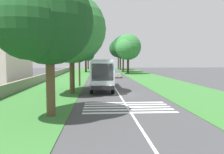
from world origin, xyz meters
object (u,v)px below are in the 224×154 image
at_px(coach_bus, 101,72).
at_px(roadside_tree_right_3, 123,48).
at_px(trailing_car_2, 99,70).
at_px(roadside_tree_left_0, 88,55).
at_px(roadside_tree_left_3, 69,31).
at_px(trailing_car_1, 113,72).
at_px(utility_pole, 79,57).
at_px(roadside_tree_right_2, 127,48).
at_px(roadside_tree_left_1, 45,23).
at_px(trailing_car_0, 116,74).
at_px(roadside_tree_right_0, 120,47).
at_px(trailing_car_3, 111,69).
at_px(roadside_tree_right_1, 118,49).
at_px(roadside_building, 1,59).
at_px(roadside_tree_left_2, 85,47).

xyz_separation_m(coach_bus, roadside_tree_right_3, (38.25, -7.11, 5.09)).
distance_m(trailing_car_2, roadside_tree_left_0, 24.29).
height_order(roadside_tree_left_3, roadside_tree_right_3, roadside_tree_right_3).
bearing_deg(trailing_car_1, utility_pole, 164.05).
bearing_deg(coach_bus, roadside_tree_right_2, -13.93).
xyz_separation_m(roadside_tree_left_0, roadside_tree_right_2, (-29.36, -11.49, 1.24)).
bearing_deg(roadside_tree_left_1, trailing_car_0, -12.86).
distance_m(roadside_tree_right_0, utility_pole, 47.78).
xyz_separation_m(trailing_car_3, roadside_tree_right_1, (13.83, -3.60, 7.11)).
bearing_deg(trailing_car_1, trailing_car_3, -1.27).
relative_size(roadside_tree_left_0, roadside_building, 0.56).
distance_m(trailing_car_2, roadside_tree_left_2, 8.78).
bearing_deg(trailing_car_2, trailing_car_0, -169.00).
height_order(coach_bus, utility_pole, utility_pole).
relative_size(trailing_car_2, trailing_car_3, 1.00).
bearing_deg(trailing_car_2, coach_bus, 179.87).
distance_m(roadside_tree_left_0, roadside_tree_right_0, 15.14).
bearing_deg(trailing_car_3, trailing_car_0, 179.16).
bearing_deg(roadside_tree_left_1, roadside_tree_right_1, -9.08).
height_order(roadside_tree_right_1, roadside_tree_right_3, roadside_tree_right_1).
distance_m(coach_bus, trailing_car_2, 35.38).
distance_m(roadside_tree_left_1, utility_pole, 16.53).
xyz_separation_m(roadside_tree_left_1, roadside_tree_right_0, (62.82, -11.23, 2.20)).
bearing_deg(utility_pole, roadside_tree_left_0, 1.24).
height_order(roadside_tree_right_0, roadside_tree_right_3, roadside_tree_right_0).
relative_size(roadside_tree_right_1, roadside_tree_right_3, 1.05).
height_order(coach_bus, roadside_tree_right_1, roadside_tree_right_1).
bearing_deg(roadside_tree_right_1, roadside_tree_right_2, 179.80).
bearing_deg(roadside_tree_left_1, roadside_tree_left_3, -1.66).
xyz_separation_m(coach_bus, roadside_building, (13.67, 18.06, 1.67)).
relative_size(roadside_tree_left_2, utility_pole, 1.42).
xyz_separation_m(coach_bus, trailing_car_2, (35.35, -0.08, -1.48)).
xyz_separation_m(roadside_tree_left_0, roadside_tree_right_0, (-9.28, -11.66, 2.66)).
bearing_deg(utility_pole, trailing_car_0, -23.00).
xyz_separation_m(coach_bus, roadside_tree_left_1, (-13.35, 3.77, 3.85)).
height_order(trailing_car_0, trailing_car_1, same).
distance_m(trailing_car_3, roadside_tree_left_3, 47.07).
relative_size(roadside_tree_left_2, roadside_tree_right_1, 0.96).
distance_m(trailing_car_1, roadside_tree_left_3, 30.30).
bearing_deg(roadside_tree_left_0, roadside_tree_left_3, -179.34).
height_order(trailing_car_1, trailing_car_2, same).
bearing_deg(coach_bus, roadside_building, 52.88).
height_order(trailing_car_2, roadside_tree_right_3, roadside_tree_right_3).
bearing_deg(roadside_tree_right_2, roadside_tree_right_3, 1.18).
bearing_deg(roadside_building, roadside_tree_right_2, -58.19).
bearing_deg(utility_pole, roadside_building, 54.80).
relative_size(roadside_tree_right_0, roadside_tree_right_1, 0.98).
relative_size(trailing_car_2, roadside_tree_left_3, 0.40).
height_order(roadside_tree_left_2, roadside_tree_left_3, roadside_tree_left_2).
xyz_separation_m(trailing_car_1, roadside_tree_left_2, (13.51, 7.57, 6.81)).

